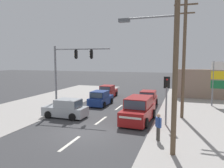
{
  "coord_description": "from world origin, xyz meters",
  "views": [
    {
      "loc": [
        6.02,
        -12.68,
        4.77
      ],
      "look_at": [
        0.58,
        4.0,
        2.81
      ],
      "focal_mm": 35.0,
      "sensor_mm": 36.0,
      "label": 1
    }
  ],
  "objects": [
    {
      "name": "kerb_left_verge",
      "position": [
        -8.5,
        4.0,
        0.01
      ],
      "size": [
        8.0,
        40.0,
        0.02
      ],
      "primitive_type": "cube",
      "color": "#A39E99",
      "rests_on": "ground"
    },
    {
      "name": "shopping_plaza_sign",
      "position": [
        9.81,
        11.65,
        2.98
      ],
      "size": [
        2.1,
        0.16,
        4.6
      ],
      "color": "slate",
      "rests_on": "ground"
    },
    {
      "name": "lane_dash_mid",
      "position": [
        0.0,
        3.0,
        0.0
      ],
      "size": [
        0.2,
        2.4,
        0.01
      ],
      "primitive_type": "cube",
      "color": "silver",
      "rests_on": "ground"
    },
    {
      "name": "hatchback_crossing_left",
      "position": [
        -3.04,
        13.34,
        0.7
      ],
      "size": [
        1.83,
        3.67,
        1.53
      ],
      "color": "maroon",
      "rests_on": "ground"
    },
    {
      "name": "hatchback_receding_far",
      "position": [
        2.64,
        9.68,
        0.7
      ],
      "size": [
        1.8,
        3.65,
        1.53
      ],
      "color": "maroon",
      "rests_on": "ground"
    },
    {
      "name": "lane_dash_near",
      "position": [
        0.0,
        -2.0,
        0.0
      ],
      "size": [
        0.2,
        2.4,
        0.01
      ],
      "primitive_type": "cube",
      "color": "silver",
      "rests_on": "ground"
    },
    {
      "name": "utility_pole_midground_right",
      "position": [
        6.05,
        5.8,
        4.98
      ],
      "size": [
        1.8,
        0.26,
        9.49
      ],
      "color": "brown",
      "rests_on": "ground"
    },
    {
      "name": "lane_dash_far",
      "position": [
        0.0,
        8.0,
        0.0
      ],
      "size": [
        0.2,
        2.4,
        0.01
      ],
      "primitive_type": "cube",
      "color": "silver",
      "rests_on": "ground"
    },
    {
      "name": "hatchback_oncoming_near",
      "position": [
        -2.14,
        8.44,
        0.7
      ],
      "size": [
        1.81,
        3.65,
        1.53
      ],
      "color": "navy",
      "rests_on": "ground"
    },
    {
      "name": "pedestrian_at_kerb",
      "position": [
        4.75,
        -0.02,
        0.93
      ],
      "size": [
        0.38,
        0.49,
        1.63
      ],
      "color": "#47423D",
      "rests_on": "ground"
    },
    {
      "name": "traffic_signal_mast",
      "position": [
        -3.89,
        4.92,
        4.15
      ],
      "size": [
        5.28,
        0.53,
        6.0
      ],
      "color": "slate",
      "rests_on": "ground"
    },
    {
      "name": "utility_pole_foreground_right",
      "position": [
        5.53,
        -1.72,
        5.11
      ],
      "size": [
        3.78,
        0.4,
        9.49
      ],
      "color": "brown",
      "rests_on": "ground"
    },
    {
      "name": "pedestal_signal_right_kerb",
      "position": [
        4.94,
        3.34,
        2.42
      ],
      "size": [
        0.44,
        0.3,
        3.56
      ],
      "color": "slate",
      "rests_on": "ground"
    },
    {
      "name": "hatchback_oncoming_mid",
      "position": [
        -3.12,
        3.01,
        0.7
      ],
      "size": [
        3.66,
        1.82,
        1.53
      ],
      "color": "#A3A8AD",
      "rests_on": "ground"
    },
    {
      "name": "ground_plane",
      "position": [
        0.0,
        0.0,
        0.0
      ],
      "size": [
        140.0,
        140.0,
        0.0
      ],
      "primitive_type": "plane",
      "color": "#3A3A3D"
    },
    {
      "name": "suv_kerbside_parked",
      "position": [
        2.85,
        3.67,
        0.88
      ],
      "size": [
        2.24,
        4.62,
        1.9
      ],
      "color": "maroon",
      "rests_on": "ground"
    }
  ]
}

